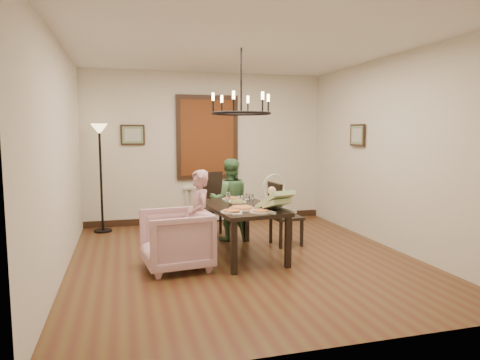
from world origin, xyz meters
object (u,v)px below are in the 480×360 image
chair_far (216,205)px  baby_bouncer (275,198)px  armchair (176,240)px  seated_man (230,207)px  dining_table (241,212)px  chair_right (286,213)px  drinking_glass (251,199)px  floor_lamp (101,180)px  elderly_woman (199,226)px

chair_far → baby_bouncer: chair_far is taller
armchair → seated_man: 1.57m
seated_man → baby_bouncer: bearing=106.8°
dining_table → chair_right: (0.81, 0.39, -0.14)m
drinking_glass → floor_lamp: 2.84m
seated_man → baby_bouncer: (0.25, -1.39, 0.33)m
baby_bouncer → chair_far: bearing=90.2°
dining_table → elderly_woman: bearing=-165.8°
baby_bouncer → floor_lamp: 3.35m
dining_table → seated_man: (0.06, 0.89, -0.08)m
chair_right → drinking_glass: size_ratio=6.89×
floor_lamp → seated_man: bearing=-29.8°
chair_right → armchair: 1.88m
elderly_woman → baby_bouncer: (0.93, -0.27, 0.36)m
chair_far → floor_lamp: bearing=135.1°
armchair → baby_bouncer: bearing=75.3°
chair_right → floor_lamp: bearing=53.1°
floor_lamp → chair_far: bearing=-27.1°
chair_far → armchair: (-0.82, -1.42, -0.16)m
dining_table → chair_right: bearing=19.6°
dining_table → chair_right: chair_right is taller
chair_far → seated_man: (0.17, -0.21, 0.00)m
baby_bouncer → drinking_glass: bearing=89.1°
dining_table → drinking_glass: size_ratio=11.29×
chair_far → seated_man: bearing=-68.8°
chair_far → elderly_woman: size_ratio=1.05×
seated_man → chair_right: bearing=152.5°
drinking_glass → floor_lamp: floor_lamp is taller
chair_far → elderly_woman: (-0.51, -1.33, -0.02)m
elderly_woman → drinking_glass: bearing=105.1°
armchair → baby_bouncer: (1.24, -0.18, 0.49)m
armchair → elderly_woman: bearing=99.6°
dining_table → armchair: armchair is taller
floor_lamp → armchair: bearing=-67.3°
drinking_glass → armchair: bearing=-160.2°
baby_bouncer → chair_right: bearing=45.8°
chair_right → elderly_woman: elderly_woman is taller
elderly_woman → drinking_glass: (0.79, 0.31, 0.26)m
elderly_woman → floor_lamp: floor_lamp is taller
armchair → seated_man: bearing=134.4°
seated_man → floor_lamp: (-1.97, 1.13, 0.37)m
dining_table → chair_far: 1.11m
chair_far → seated_man: size_ratio=0.99×
chair_right → seated_man: size_ratio=0.90×
chair_right → dining_table: bearing=109.6°
armchair → floor_lamp: 2.59m
elderly_woman → baby_bouncer: size_ratio=2.05×
dining_table → armchair: size_ratio=1.93×
dining_table → elderly_woman: size_ratio=1.55×
elderly_woman → drinking_glass: size_ratio=7.28×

